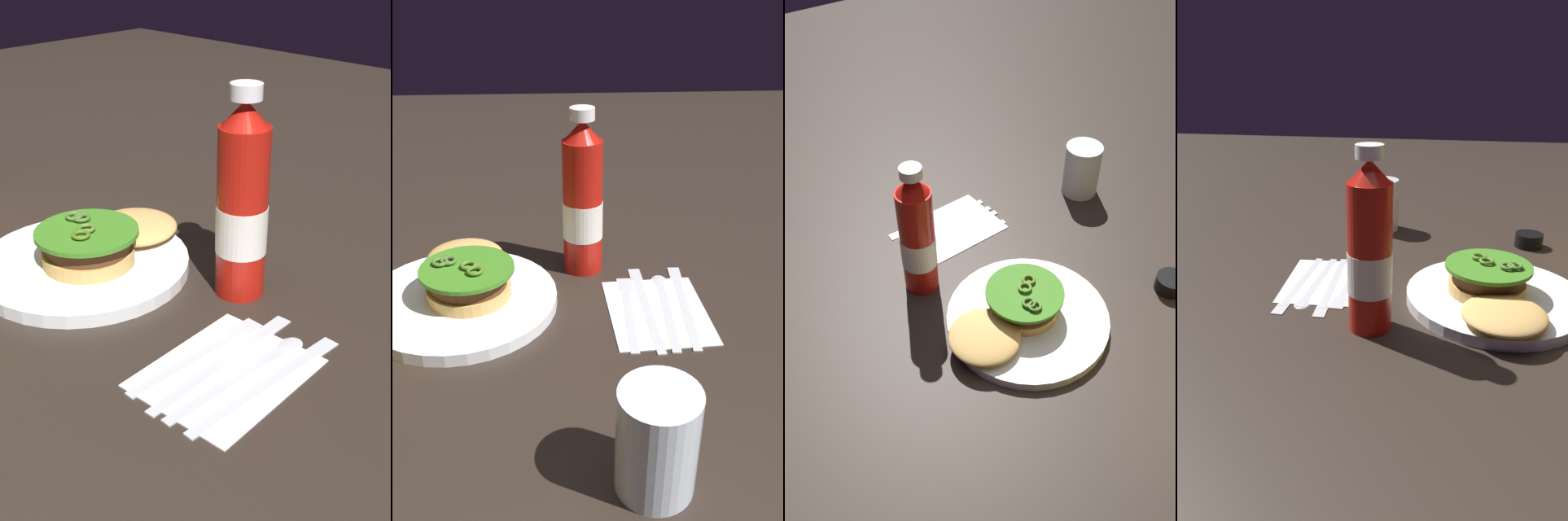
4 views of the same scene
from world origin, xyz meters
TOP-DOWN VIEW (x-y plane):
  - ground_plane at (0.00, 0.00)m, footprint 3.00×3.00m
  - dinner_plate at (0.12, 0.06)m, footprint 0.27×0.27m
  - burger_sandwich at (0.15, 0.05)m, footprint 0.22×0.14m
  - ketchup_bottle at (0.22, -0.12)m, footprint 0.06×0.06m
  - water_glass at (-0.20, -0.17)m, footprint 0.08×0.08m
  - condiment_cup at (-0.14, 0.14)m, footprint 0.05×0.05m
  - napkin at (0.09, -0.22)m, footprint 0.18×0.14m
  - butter_knife at (0.12, -0.26)m, footprint 0.21×0.02m
  - spoon_utensil at (0.12, -0.23)m, footprint 0.20×0.03m
  - steak_knife at (0.12, -0.21)m, footprint 0.22×0.02m
  - fork_utensil at (0.11, -0.18)m, footprint 0.19×0.02m

SIDE VIEW (x-z plane):
  - ground_plane at x=0.00m, z-range 0.00..0.00m
  - napkin at x=0.09m, z-range 0.00..0.00m
  - butter_knife at x=0.12m, z-range 0.00..0.01m
  - spoon_utensil at x=0.12m, z-range 0.00..0.01m
  - steak_knife at x=0.12m, z-range 0.00..0.01m
  - fork_utensil at x=0.11m, z-range 0.00..0.01m
  - dinner_plate at x=0.12m, z-range 0.00..0.02m
  - condiment_cup at x=-0.14m, z-range 0.00..0.03m
  - burger_sandwich at x=0.15m, z-range 0.01..0.06m
  - water_glass at x=-0.20m, z-range 0.00..0.11m
  - ketchup_bottle at x=0.22m, z-range -0.01..0.24m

